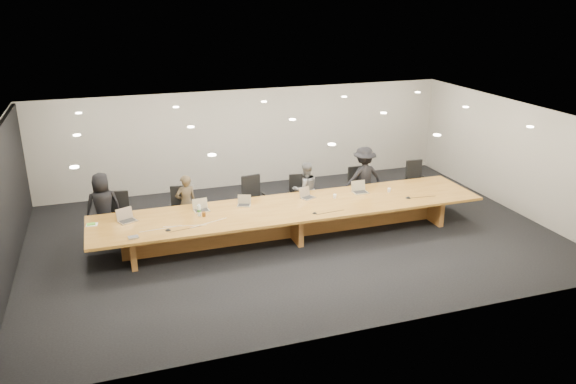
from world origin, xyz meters
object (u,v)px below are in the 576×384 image
Objects in this scene: paper_cup_far at (389,190)px; mic_right at (408,197)px; water_bottle at (199,211)px; mic_left at (168,230)px; laptop_c at (244,201)px; paper_cup_near at (335,196)px; conference_table at (292,216)px; laptop_a at (127,215)px; chair_far_left at (119,215)px; chair_mid_left at (255,199)px; laptop_b at (201,205)px; chair_mid_right at (299,195)px; person_a at (103,207)px; chair_right at (359,187)px; laptop_e at (360,187)px; laptop_d at (308,193)px; chair_far_right at (417,181)px; chair_left at (181,209)px; person_d at (364,178)px; amber_mug at (204,214)px; person_b at (186,203)px; av_box at (133,237)px; mic_center at (315,213)px; person_c at (305,189)px.

paper_cup_far reaches higher than mic_right.
water_bottle reaches higher than mic_left.
laptop_c is 3.62m from paper_cup_far.
conference_table is at bearing -169.94° from paper_cup_near.
water_bottle is (1.51, -0.16, -0.02)m from laptop_a.
chair_far_left is at bearing -177.42° from laptop_c.
water_bottle is 4.69m from paper_cup_far.
chair_mid_left reaches higher than conference_table.
laptop_b reaches higher than paper_cup_near.
mic_right is at bearing -30.10° from chair_mid_right.
chair_mid_right is at bearing 11.13° from chair_far_left.
person_a is at bearing 170.82° from paper_cup_far.
conference_table is 4.00m from chair_far_left.
chair_right reaches higher than laptop_e.
person_a reaches higher than mic_right.
mic_right is (0.50, -1.67, 0.24)m from chair_right.
laptop_d is at bearing 6.20° from water_bottle.
chair_far_right is (3.97, 1.18, 0.04)m from conference_table.
chair_mid_right reaches higher than laptop_c.
chair_left reaches higher than laptop_c.
chair_far_left is at bearing 179.20° from chair_far_right.
person_d is 4.82× the size of laptop_b.
person_d is at bearing 14.74° from amber_mug.
person_b is 10.78× the size of mic_left.
chair_far_right is at bearing 5.87° from av_box.
chair_right reaches higher than mic_center.
person_a is 4.71m from laptop_d.
paper_cup_far is at bearing 148.11° from person_c.
conference_table is 2.69m from person_d.
water_bottle is at bearing -24.32° from chair_far_left.
chair_far_left is at bearing -6.51° from person_c.
person_a is 1.10m from laptop_a.
chair_left is 10.39× the size of amber_mug.
chair_mid_right is at bearing 13.64° from laptop_b.
chair_mid_right is at bearing -55.02° from person_c.
laptop_b is (-1.45, -0.80, 0.31)m from chair_mid_left.
person_d reaches higher than paper_cup_far.
conference_table is at bearing -169.42° from laptop_e.
paper_cup_near reaches higher than conference_table.
mic_left is (-6.84, -1.65, 0.21)m from chair_far_right.
paper_cup_far is (0.19, -1.03, -0.02)m from person_d.
laptop_e is at bearing 164.88° from person_a.
av_box is at bearing -151.89° from laptop_b.
water_bottle is (-6.09, -1.07, 0.31)m from chair_far_right.
amber_mug is (1.76, -1.27, 0.27)m from chair_far_left.
amber_mug is (0.35, -1.18, 0.27)m from chair_left.
mic_right reaches higher than av_box.
chair_far_left is 9.63× the size of mic_center.
person_b is at bearing -176.33° from chair_right.
person_a reaches higher than chair_right.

